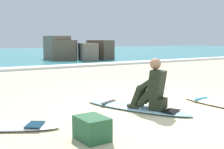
% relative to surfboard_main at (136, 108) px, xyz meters
% --- Properties ---
extents(ground_plane, '(80.00, 80.00, 0.00)m').
position_rel_surfboard_main_xyz_m(ground_plane, '(0.39, -0.29, -0.04)').
color(ground_plane, beige).
extents(breaking_foam, '(80.00, 0.90, 0.11)m').
position_rel_surfboard_main_xyz_m(breaking_foam, '(0.39, 8.66, 0.02)').
color(breaking_foam, white).
rests_on(breaking_foam, ground).
extents(surfboard_main, '(1.42, 2.31, 0.08)m').
position_rel_surfboard_main_xyz_m(surfboard_main, '(0.00, 0.00, 0.00)').
color(surfboard_main, '#9ED1E5').
rests_on(surfboard_main, ground).
extents(surfer_seated, '(0.63, 0.77, 0.95)m').
position_rel_surfboard_main_xyz_m(surfer_seated, '(0.14, -0.33, 0.40)').
color(surfer_seated, black).
rests_on(surfer_seated, surfboard_main).
extents(surfboard_spare_far, '(0.69, 2.02, 0.08)m').
position_rel_surfboard_main_xyz_m(surfboard_spare_far, '(1.71, -0.74, 0.00)').
color(surfboard_spare_far, '#EFE5C6').
rests_on(surfboard_spare_far, ground).
extents(rock_outcrop_distant, '(3.75, 3.62, 1.57)m').
position_rel_surfboard_main_xyz_m(rock_outcrop_distant, '(4.15, 11.98, 0.64)').
color(rock_outcrop_distant, '#756656').
rests_on(rock_outcrop_distant, ground).
extents(beach_bag, '(0.38, 0.50, 0.32)m').
position_rel_surfboard_main_xyz_m(beach_bag, '(-1.54, -1.07, 0.12)').
color(beach_bag, '#285B38').
rests_on(beach_bag, ground).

